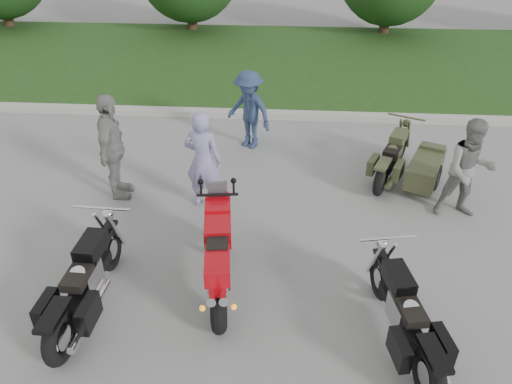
# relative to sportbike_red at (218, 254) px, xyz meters

# --- Properties ---
(ground) EXTENTS (80.00, 80.00, 0.00)m
(ground) POSITION_rel_sportbike_red_xyz_m (0.22, -0.05, -0.61)
(ground) COLOR gray
(ground) RESTS_ON ground
(curb) EXTENTS (60.00, 0.30, 0.15)m
(curb) POSITION_rel_sportbike_red_xyz_m (0.22, 5.95, -0.54)
(curb) COLOR #AAA8A0
(curb) RESTS_ON ground
(grass_strip) EXTENTS (60.00, 8.00, 0.14)m
(grass_strip) POSITION_rel_sportbike_red_xyz_m (0.22, 10.10, -0.54)
(grass_strip) COLOR #34531C
(grass_strip) RESTS_ON ground
(sportbike_red) EXTENTS (0.54, 2.19, 1.04)m
(sportbike_red) POSITION_rel_sportbike_red_xyz_m (0.00, 0.00, 0.00)
(sportbike_red) COLOR black
(sportbike_red) RESTS_ON ground
(cruiser_left) EXTENTS (0.40, 2.35, 0.90)m
(cruiser_left) POSITION_rel_sportbike_red_xyz_m (-1.68, -0.58, -0.15)
(cruiser_left) COLOR black
(cruiser_left) RESTS_ON ground
(cruiser_right) EXTENTS (0.65, 2.20, 0.85)m
(cruiser_right) POSITION_rel_sportbike_red_xyz_m (2.38, -0.85, -0.17)
(cruiser_right) COLOR black
(cruiser_right) RESTS_ON ground
(cruiser_sidecar) EXTENTS (1.51, 1.97, 0.81)m
(cruiser_sidecar) POSITION_rel_sportbike_red_xyz_m (3.19, 3.10, -0.23)
(cruiser_sidecar) COLOR black
(cruiser_sidecar) RESTS_ON ground
(person_stripe) EXTENTS (0.72, 0.55, 1.78)m
(person_stripe) POSITION_rel_sportbike_red_xyz_m (-0.53, 2.09, 0.28)
(person_stripe) COLOR #918ABC
(person_stripe) RESTS_ON ground
(person_grey) EXTENTS (0.87, 0.69, 1.76)m
(person_grey) POSITION_rel_sportbike_red_xyz_m (3.86, 2.10, 0.27)
(person_grey) COLOR gray
(person_grey) RESTS_ON ground
(person_denim) EXTENTS (1.24, 1.12, 1.67)m
(person_denim) POSITION_rel_sportbike_red_xyz_m (0.06, 4.42, 0.22)
(person_denim) COLOR navy
(person_denim) RESTS_ON ground
(person_back) EXTENTS (0.55, 1.16, 1.93)m
(person_back) POSITION_rel_sportbike_red_xyz_m (-2.14, 2.30, 0.35)
(person_back) COLOR gray
(person_back) RESTS_ON ground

